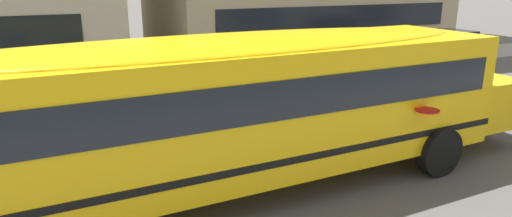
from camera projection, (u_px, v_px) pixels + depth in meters
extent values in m
plane|color=#54514F|center=(341.00, 136.00, 11.12)|extent=(400.00, 400.00, 0.00)
cube|color=gray|center=(228.00, 76.00, 17.77)|extent=(120.00, 3.00, 0.01)
cube|color=silver|center=(341.00, 136.00, 11.12)|extent=(110.00, 0.16, 0.01)
cube|color=yellow|center=(219.00, 109.00, 7.82)|extent=(10.87, 2.81, 2.16)
cube|color=yellow|center=(464.00, 98.00, 10.63)|extent=(1.64, 2.11, 1.08)
cube|color=black|center=(484.00, 109.00, 11.07)|extent=(0.28, 2.46, 0.35)
cube|color=black|center=(218.00, 87.00, 7.71)|extent=(10.23, 2.83, 0.63)
cube|color=black|center=(220.00, 144.00, 8.00)|extent=(10.89, 2.84, 0.12)
ellipsoid|color=yellow|center=(217.00, 47.00, 7.52)|extent=(10.44, 2.60, 0.35)
cylinder|color=red|center=(427.00, 110.00, 8.13)|extent=(0.45, 0.45, 0.03)
cylinder|color=black|center=(358.00, 118.00, 10.94)|extent=(0.99, 0.31, 0.98)
cylinder|color=black|center=(439.00, 152.00, 8.84)|extent=(0.99, 0.31, 0.98)
cube|color=silver|center=(445.00, 55.00, 18.74)|extent=(3.94, 1.80, 0.70)
cube|color=black|center=(444.00, 39.00, 18.49)|extent=(2.24, 1.62, 0.64)
cylinder|color=black|center=(450.00, 58.00, 20.13)|extent=(0.60, 0.20, 0.60)
cylinder|color=black|center=(483.00, 64.00, 18.66)|extent=(0.60, 0.20, 0.60)
cylinder|color=black|center=(405.00, 62.00, 19.02)|extent=(0.60, 0.20, 0.60)
cylinder|color=black|center=(437.00, 69.00, 17.56)|extent=(0.60, 0.20, 0.60)
cube|color=black|center=(342.00, 18.00, 21.05)|extent=(12.44, 0.04, 1.10)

